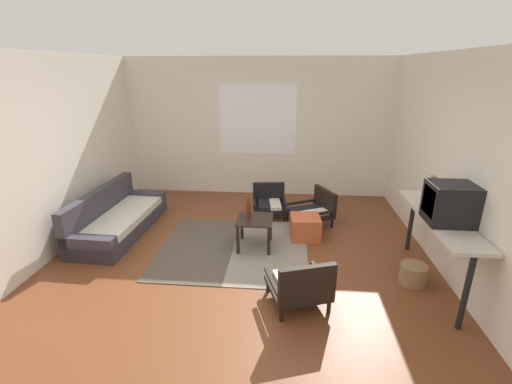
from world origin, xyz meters
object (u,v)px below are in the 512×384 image
object	(u,v)px
ottoman_orange	(305,227)
crt_television	(450,203)
coffee_table	(255,225)
console_shelf	(439,223)
armchair_striped_foreground	(300,285)
glass_bottle	(249,210)
armchair_by_window	(269,201)
couch	(117,219)
clay_vase	(430,194)
wicker_basket	(413,274)
armchair_corner	(314,209)

from	to	relation	value
ottoman_orange	crt_television	size ratio (longest dim) A/B	0.93
coffee_table	console_shelf	bearing A→B (deg)	-17.69
armchair_striped_foreground	glass_bottle	bearing A→B (deg)	117.54
coffee_table	armchair_by_window	distance (m)	1.24
couch	glass_bottle	bearing A→B (deg)	-7.42
crt_television	clay_vase	distance (m)	0.55
couch	crt_television	size ratio (longest dim) A/B	4.28
armchair_by_window	glass_bottle	xyz separation A→B (m)	(-0.24, -1.20, 0.31)
console_shelf	wicker_basket	distance (m)	0.70
console_shelf	clay_vase	bearing A→B (deg)	90.00
armchair_by_window	wicker_basket	size ratio (longest dim) A/B	1.98
coffee_table	wicker_basket	bearing A→B (deg)	-20.55
glass_bottle	couch	bearing A→B (deg)	172.58
armchair_corner	glass_bottle	world-z (taller)	glass_bottle
crt_television	glass_bottle	world-z (taller)	crt_television
armchair_striped_foreground	console_shelf	world-z (taller)	console_shelf
coffee_table	armchair_striped_foreground	world-z (taller)	armchair_striped_foreground
coffee_table	console_shelf	distance (m)	2.36
glass_bottle	clay_vase	bearing A→B (deg)	-9.50
armchair_striped_foreground	clay_vase	size ratio (longest dim) A/B	2.10
ottoman_orange	glass_bottle	bearing A→B (deg)	-158.46
ottoman_orange	clay_vase	bearing A→B (deg)	-25.99
ottoman_orange	clay_vase	size ratio (longest dim) A/B	1.19
clay_vase	wicker_basket	distance (m)	1.00
armchair_by_window	wicker_basket	xyz separation A→B (m)	(1.86, -1.98, -0.13)
armchair_by_window	wicker_basket	distance (m)	2.72
armchair_striped_foreground	crt_television	world-z (taller)	crt_television
couch	wicker_basket	bearing A→B (deg)	-14.12
ottoman_orange	clay_vase	distance (m)	1.84
coffee_table	console_shelf	size ratio (longest dim) A/B	0.30
couch	console_shelf	distance (m)	4.60
armchair_corner	clay_vase	xyz separation A→B (m)	(1.30, -1.27, 0.76)
console_shelf	glass_bottle	size ratio (longest dim) A/B	6.24
crt_television	glass_bottle	distance (m)	2.54
coffee_table	wicker_basket	size ratio (longest dim) A/B	1.68
armchair_striped_foreground	armchair_corner	bearing A→B (deg)	82.59
armchair_corner	crt_television	world-z (taller)	crt_television
clay_vase	glass_bottle	bearing A→B (deg)	170.50
armchair_by_window	ottoman_orange	bearing A→B (deg)	-55.23
armchair_striped_foreground	crt_television	bearing A→B (deg)	15.44
coffee_table	clay_vase	distance (m)	2.34
coffee_table	wicker_basket	distance (m)	2.15
ottoman_orange	console_shelf	world-z (taller)	console_shelf
ottoman_orange	wicker_basket	xyz separation A→B (m)	(1.26, -1.12, -0.05)
armchair_by_window	console_shelf	world-z (taller)	console_shelf
coffee_table	armchair_striped_foreground	distance (m)	1.47
wicker_basket	console_shelf	bearing A→B (deg)	12.19
coffee_table	crt_television	distance (m)	2.50
armchair_by_window	crt_television	distance (m)	3.08
console_shelf	coffee_table	bearing A→B (deg)	162.31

